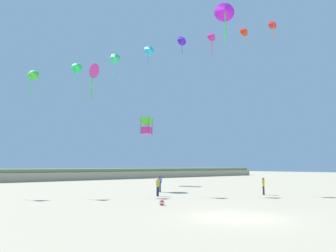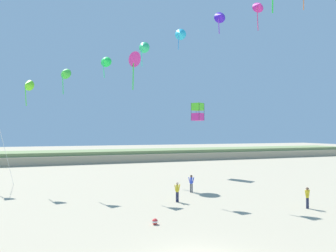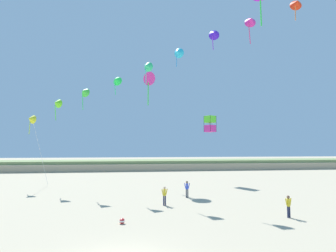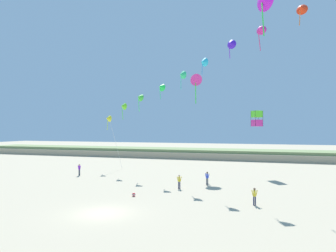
# 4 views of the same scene
# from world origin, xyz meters

# --- Properties ---
(ground_plane) EXTENTS (240.00, 240.00, 0.00)m
(ground_plane) POSITION_xyz_m (0.00, 0.00, 0.00)
(ground_plane) COLOR tan
(dune_ridge) EXTENTS (120.00, 10.16, 2.10)m
(dune_ridge) POSITION_xyz_m (0.00, 48.25, 1.05)
(dune_ridge) COLOR tan
(dune_ridge) RESTS_ON ground
(person_near_left) EXTENTS (0.55, 0.21, 1.57)m
(person_near_left) POSITION_xyz_m (11.70, 6.19, 0.91)
(person_near_left) COLOR #282D4C
(person_near_left) RESTS_ON ground
(person_near_right) EXTENTS (0.60, 0.23, 1.70)m
(person_near_right) POSITION_xyz_m (-13.12, 16.23, 0.98)
(person_near_right) COLOR #474C56
(person_near_right) RESTS_ON ground
(person_mid_center) EXTENTS (0.57, 0.22, 1.62)m
(person_mid_center) POSITION_xyz_m (3.36, 11.28, 0.93)
(person_mid_center) COLOR #282D4C
(person_mid_center) RESTS_ON ground
(person_far_left) EXTENTS (0.57, 0.22, 1.63)m
(person_far_left) POSITION_xyz_m (6.00, 14.48, 0.94)
(person_far_left) COLOR #474C56
(person_far_left) RESTS_ON ground
(kite_banner_string) EXTENTS (33.31, 16.41, 20.79)m
(kite_banner_string) POSITION_xyz_m (3.62, 16.38, 14.66)
(kite_banner_string) COLOR yellow
(large_kite_low_lead) EXTENTS (2.23, 1.96, 4.75)m
(large_kite_low_lead) POSITION_xyz_m (2.55, 24.01, 14.50)
(large_kite_low_lead) COLOR #E23299
(large_kite_mid_trail) EXTENTS (1.77, 1.77, 2.35)m
(large_kite_mid_trail) POSITION_xyz_m (11.65, 25.18, 8.39)
(large_kite_mid_trail) COLOR #E23198
(large_kite_high_solo) EXTENTS (2.22, 2.17, 4.90)m
(large_kite_high_solo) POSITION_xyz_m (12.49, 10.86, 20.24)
(large_kite_high_solo) COLOR #D61EE2
(beach_ball) EXTENTS (0.36, 0.36, 0.36)m
(beach_ball) POSITION_xyz_m (-0.05, 6.24, 0.18)
(beach_ball) COLOR red
(beach_ball) RESTS_ON ground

